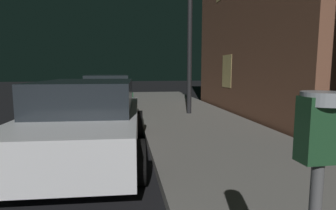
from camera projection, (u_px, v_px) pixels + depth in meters
parking_meter at (318, 165)px, 1.25m from camera, size 0.19×0.19×1.39m
car_white at (88, 119)px, 5.14m from camera, size 2.24×4.55×1.43m
car_green at (107, 93)px, 10.76m from camera, size 2.13×4.19×1.43m
street_lamp at (190, 1)px, 8.97m from camera, size 0.44×0.44×5.66m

